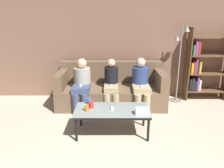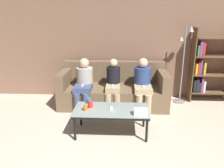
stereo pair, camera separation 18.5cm
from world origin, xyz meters
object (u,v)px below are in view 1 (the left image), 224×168
object	(u,v)px
cup_near_left	(87,108)
cup_far_center	(92,105)
cup_near_right	(90,101)
coffee_table	(113,111)
seated_person_mid_left	(112,83)
bookshelf	(203,67)
seated_person_left_end	(83,82)
tissue_box	(143,111)
seated_person_mid_right	(142,82)
standing_lamp	(181,57)
game_remote	(113,108)
couch	(112,90)

from	to	relation	value
cup_near_left	cup_far_center	size ratio (longest dim) A/B	0.85
cup_near_right	cup_far_center	bearing A→B (deg)	-72.89
coffee_table	seated_person_mid_left	xyz separation A→B (m)	(-0.02, 1.08, 0.16)
cup_near_left	seated_person_mid_left	world-z (taller)	seated_person_mid_left
cup_near_right	bookshelf	bearing A→B (deg)	29.39
coffee_table	seated_person_left_end	world-z (taller)	seated_person_left_end
cup_near_right	tissue_box	bearing A→B (deg)	-25.90
seated_person_mid_right	bookshelf	bearing A→B (deg)	20.45
coffee_table	standing_lamp	world-z (taller)	standing_lamp
game_remote	seated_person_mid_right	world-z (taller)	seated_person_mid_right
couch	cup_near_right	world-z (taller)	couch
cup_near_right	seated_person_mid_left	size ratio (longest dim) A/B	0.09
couch	cup_near_right	size ratio (longest dim) A/B	23.55
seated_person_left_end	seated_person_mid_left	world-z (taller)	seated_person_left_end
bookshelf	seated_person_left_end	distance (m)	2.80
coffee_table	cup_far_center	xyz separation A→B (m)	(-0.35, 0.05, 0.10)
cup_far_center	seated_person_mid_left	size ratio (longest dim) A/B	0.11
game_remote	seated_person_left_end	bearing A→B (deg)	120.49
cup_near_left	seated_person_mid_right	size ratio (longest dim) A/B	0.09
cup_near_right	bookshelf	world-z (taller)	bookshelf
coffee_table	cup_far_center	world-z (taller)	cup_far_center
cup_near_left	seated_person_left_end	bearing A→B (deg)	101.04
standing_lamp	bookshelf	bearing A→B (deg)	13.94
standing_lamp	seated_person_left_end	size ratio (longest dim) A/B	1.61
seated_person_mid_left	coffee_table	bearing A→B (deg)	-88.94
cup_near_left	cup_far_center	distance (m)	0.14
cup_near_left	game_remote	size ratio (longest dim) A/B	0.66
coffee_table	cup_near_right	xyz separation A→B (m)	(-0.41, 0.23, 0.09)
couch	seated_person_left_end	xyz separation A→B (m)	(-0.62, -0.23, 0.25)
coffee_table	seated_person_left_end	bearing A→B (deg)	120.49
cup_near_left	cup_near_right	distance (m)	0.31
coffee_table	seated_person_mid_right	xyz separation A→B (m)	(0.60, 1.09, 0.18)
seated_person_left_end	standing_lamp	bearing A→B (deg)	10.74
bookshelf	standing_lamp	world-z (taller)	standing_lamp
coffee_table	cup_near_right	world-z (taller)	cup_near_right
bookshelf	standing_lamp	xyz separation A→B (m)	(-0.57, -0.14, 0.27)
coffee_table	cup_near_left	xyz separation A→B (m)	(-0.41, -0.08, 0.09)
standing_lamp	seated_person_left_end	xyz separation A→B (m)	(-2.17, -0.41, -0.48)
couch	seated_person_mid_left	world-z (taller)	seated_person_mid_left
couch	seated_person_mid_left	xyz separation A→B (m)	(0.00, -0.24, 0.23)
couch	coffee_table	bearing A→B (deg)	-89.14
seated_person_left_end	seated_person_mid_right	xyz separation A→B (m)	(1.25, -0.00, 0.00)
bookshelf	seated_person_left_end	xyz separation A→B (m)	(-2.74, -0.55, -0.21)
bookshelf	seated_person_mid_left	size ratio (longest dim) A/B	1.60
couch	cup_near_right	distance (m)	1.17
couch	coffee_table	distance (m)	1.33
game_remote	seated_person_mid_right	xyz separation A→B (m)	(0.60, 1.09, 0.13)
cup_far_center	seated_person_mid_left	distance (m)	1.09
seated_person_left_end	seated_person_mid_right	world-z (taller)	seated_person_mid_right
cup_near_left	game_remote	xyz separation A→B (m)	(0.41, 0.08, -0.04)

